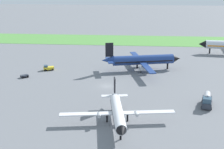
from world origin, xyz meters
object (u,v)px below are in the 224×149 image
(fuel_truck_near_gate, at_px, (207,100))
(pushback_tug_midfield, at_px, (48,68))
(airplane_foreground_turboprop, at_px, (118,111))
(baggage_cart_by_runway, at_px, (24,76))
(airplane_midfield_jet, at_px, (142,60))

(fuel_truck_near_gate, relative_size, pushback_tug_midfield, 1.71)
(airplane_foreground_turboprop, relative_size, baggage_cart_by_runway, 8.87)
(baggage_cart_by_runway, bearing_deg, pushback_tug_midfield, 18.27)
(pushback_tug_midfield, relative_size, baggage_cart_by_runway, 1.36)
(airplane_foreground_turboprop, height_order, fuel_truck_near_gate, airplane_foreground_turboprop)
(fuel_truck_near_gate, height_order, baggage_cart_by_runway, fuel_truck_near_gate)
(airplane_foreground_turboprop, height_order, pushback_tug_midfield, airplane_foreground_turboprop)
(fuel_truck_near_gate, height_order, pushback_tug_midfield, fuel_truck_near_gate)
(pushback_tug_midfield, distance_m, baggage_cart_by_runway, 10.59)
(airplane_foreground_turboprop, distance_m, fuel_truck_near_gate, 25.13)
(airplane_foreground_turboprop, xyz_separation_m, baggage_cart_by_runway, (-33.16, 30.83, -2.30))
(airplane_foreground_turboprop, bearing_deg, baggage_cart_by_runway, -141.63)
(airplane_foreground_turboprop, xyz_separation_m, airplane_midfield_jet, (5.64, 42.75, 0.86))
(baggage_cart_by_runway, bearing_deg, airplane_foreground_turboprop, -83.50)
(fuel_truck_near_gate, bearing_deg, baggage_cart_by_runway, -96.12)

